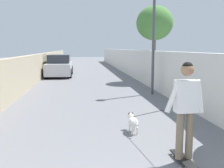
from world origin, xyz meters
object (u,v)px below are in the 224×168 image
at_px(tree_right_mid, 155,23).
at_px(lamp_post, 154,20).
at_px(skateboard, 183,159).
at_px(car_near, 59,66).
at_px(person_skateboarder, 186,103).
at_px(dog, 133,121).

height_order(tree_right_mid, lamp_post, lamp_post).
height_order(tree_right_mid, skateboard, tree_right_mid).
bearing_deg(lamp_post, car_near, 31.01).
distance_m(skateboard, person_skateboarder, 1.02).
bearing_deg(car_near, skateboard, -166.88).
relative_size(tree_right_mid, lamp_post, 0.94).
distance_m(person_skateboarder, car_near, 14.65).
relative_size(person_skateboarder, car_near, 0.42).
xyz_separation_m(skateboard, dog, (1.68, 0.56, 0.21)).
xyz_separation_m(lamp_post, skateboard, (-6.52, 1.33, -3.15)).
height_order(lamp_post, car_near, lamp_post).
xyz_separation_m(tree_right_mid, person_skateboarder, (-10.53, 2.56, -2.36)).
xyz_separation_m(tree_right_mid, dog, (-8.86, 3.12, -3.17)).
relative_size(lamp_post, person_skateboarder, 2.78).
bearing_deg(dog, tree_right_mid, -19.41).
distance_m(skateboard, car_near, 14.66).
xyz_separation_m(lamp_post, car_near, (7.74, 4.65, -2.50)).
xyz_separation_m(person_skateboarder, dog, (1.68, 0.56, -0.81)).
xyz_separation_m(tree_right_mid, lamp_post, (-4.01, 1.23, -0.24)).
bearing_deg(tree_right_mid, dog, 160.59).
distance_m(dog, car_near, 12.89).
bearing_deg(person_skateboarder, car_near, 13.12).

